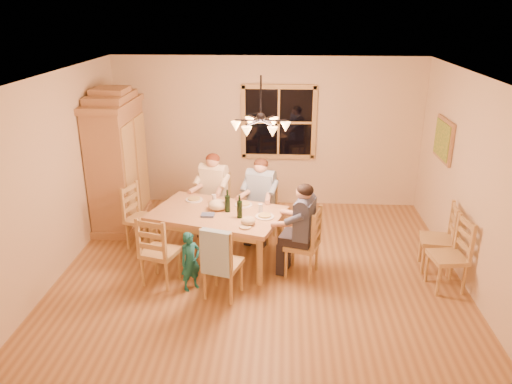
# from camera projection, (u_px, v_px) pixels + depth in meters

# --- Properties ---
(floor) EXTENTS (5.50, 5.50, 0.00)m
(floor) POSITION_uv_depth(u_px,v_px,m) (260.00, 267.00, 7.13)
(floor) COLOR olive
(floor) RESTS_ON ground
(ceiling) EXTENTS (5.50, 5.00, 0.02)m
(ceiling) POSITION_uv_depth(u_px,v_px,m) (261.00, 75.00, 6.17)
(ceiling) COLOR white
(ceiling) RESTS_ON wall_back
(wall_back) EXTENTS (5.50, 0.02, 2.70)m
(wall_back) POSITION_uv_depth(u_px,v_px,m) (267.00, 133.00, 8.99)
(wall_back) COLOR beige
(wall_back) RESTS_ON floor
(wall_left) EXTENTS (0.02, 5.00, 2.70)m
(wall_left) POSITION_uv_depth(u_px,v_px,m) (59.00, 174.00, 6.80)
(wall_left) COLOR beige
(wall_left) RESTS_ON floor
(wall_right) EXTENTS (0.02, 5.00, 2.70)m
(wall_right) POSITION_uv_depth(u_px,v_px,m) (471.00, 182.00, 6.50)
(wall_right) COLOR beige
(wall_right) RESTS_ON floor
(window) EXTENTS (1.30, 0.06, 1.30)m
(window) POSITION_uv_depth(u_px,v_px,m) (279.00, 122.00, 8.87)
(window) COLOR black
(window) RESTS_ON wall_back
(painting) EXTENTS (0.06, 0.78, 0.64)m
(painting) POSITION_uv_depth(u_px,v_px,m) (443.00, 140.00, 7.54)
(painting) COLOR #976641
(painting) RESTS_ON wall_right
(chandelier) EXTENTS (0.77, 0.68, 0.71)m
(chandelier) POSITION_uv_depth(u_px,v_px,m) (261.00, 124.00, 6.39)
(chandelier) COLOR black
(chandelier) RESTS_ON ceiling
(armoire) EXTENTS (0.66, 1.40, 2.30)m
(armoire) POSITION_uv_depth(u_px,v_px,m) (118.00, 164.00, 8.21)
(armoire) COLOR #976641
(armoire) RESTS_ON floor
(dining_table) EXTENTS (2.05, 1.58, 0.76)m
(dining_table) POSITION_uv_depth(u_px,v_px,m) (217.00, 218.00, 7.12)
(dining_table) COLOR #A8784A
(dining_table) RESTS_ON floor
(chair_far_left) EXTENTS (0.54, 0.53, 0.99)m
(chair_far_left) POSITION_uv_depth(u_px,v_px,m) (214.00, 215.00, 8.14)
(chair_far_left) COLOR tan
(chair_far_left) RESTS_ON floor
(chair_far_right) EXTENTS (0.54, 0.53, 0.99)m
(chair_far_right) POSITION_uv_depth(u_px,v_px,m) (261.00, 221.00, 7.88)
(chair_far_right) COLOR tan
(chair_far_right) RESTS_ON floor
(chair_near_left) EXTENTS (0.54, 0.53, 0.99)m
(chair_near_left) POSITION_uv_depth(u_px,v_px,m) (161.00, 262.00, 6.64)
(chair_near_left) COLOR tan
(chair_near_left) RESTS_ON floor
(chair_near_right) EXTENTS (0.54, 0.53, 0.99)m
(chair_near_right) POSITION_uv_depth(u_px,v_px,m) (223.00, 274.00, 6.35)
(chair_near_right) COLOR tan
(chair_near_right) RESTS_ON floor
(chair_end_left) EXTENTS (0.53, 0.54, 0.99)m
(chair_end_left) POSITION_uv_depth(u_px,v_px,m) (143.00, 228.00, 7.65)
(chair_end_left) COLOR tan
(chair_end_left) RESTS_ON floor
(chair_end_right) EXTENTS (0.53, 0.54, 0.99)m
(chair_end_right) POSITION_uv_depth(u_px,v_px,m) (302.00, 255.00, 6.84)
(chair_end_right) COLOR tan
(chair_end_right) RESTS_ON floor
(adult_woman) EXTENTS (0.49, 0.51, 0.87)m
(adult_woman) POSITION_uv_depth(u_px,v_px,m) (213.00, 184.00, 7.95)
(adult_woman) COLOR beige
(adult_woman) RESTS_ON floor
(adult_plaid_man) EXTENTS (0.49, 0.51, 0.87)m
(adult_plaid_man) POSITION_uv_depth(u_px,v_px,m) (261.00, 190.00, 7.69)
(adult_plaid_man) COLOR #2D587C
(adult_plaid_man) RESTS_ON floor
(adult_slate_man) EXTENTS (0.51, 0.49, 0.87)m
(adult_slate_man) POSITION_uv_depth(u_px,v_px,m) (303.00, 219.00, 6.65)
(adult_slate_man) COLOR #414B68
(adult_slate_man) RESTS_ON floor
(towel) EXTENTS (0.39, 0.21, 0.58)m
(towel) POSITION_uv_depth(u_px,v_px,m) (216.00, 253.00, 6.04)
(towel) COLOR #94BBC9
(towel) RESTS_ON chair_near_right
(wine_bottle_a) EXTENTS (0.08, 0.08, 0.33)m
(wine_bottle_a) POSITION_uv_depth(u_px,v_px,m) (227.00, 201.00, 7.03)
(wine_bottle_a) COLOR black
(wine_bottle_a) RESTS_ON dining_table
(wine_bottle_b) EXTENTS (0.08, 0.08, 0.33)m
(wine_bottle_b) POSITION_uv_depth(u_px,v_px,m) (240.00, 206.00, 6.83)
(wine_bottle_b) COLOR black
(wine_bottle_b) RESTS_ON dining_table
(plate_woman) EXTENTS (0.26, 0.26, 0.02)m
(plate_woman) POSITION_uv_depth(u_px,v_px,m) (194.00, 200.00, 7.49)
(plate_woman) COLOR white
(plate_woman) RESTS_ON dining_table
(plate_plaid) EXTENTS (0.26, 0.26, 0.02)m
(plate_plaid) POSITION_uv_depth(u_px,v_px,m) (244.00, 205.00, 7.30)
(plate_plaid) COLOR white
(plate_plaid) RESTS_ON dining_table
(plate_slate) EXTENTS (0.26, 0.26, 0.02)m
(plate_slate) POSITION_uv_depth(u_px,v_px,m) (265.00, 217.00, 6.89)
(plate_slate) COLOR white
(plate_slate) RESTS_ON dining_table
(wine_glass_a) EXTENTS (0.06, 0.06, 0.14)m
(wine_glass_a) POSITION_uv_depth(u_px,v_px,m) (214.00, 199.00, 7.35)
(wine_glass_a) COLOR silver
(wine_glass_a) RESTS_ON dining_table
(wine_glass_b) EXTENTS (0.06, 0.06, 0.14)m
(wine_glass_b) POSITION_uv_depth(u_px,v_px,m) (261.00, 209.00, 7.00)
(wine_glass_b) COLOR silver
(wine_glass_b) RESTS_ON dining_table
(cap) EXTENTS (0.20, 0.20, 0.11)m
(cap) POSITION_uv_depth(u_px,v_px,m) (248.00, 221.00, 6.65)
(cap) COLOR tan
(cap) RESTS_ON dining_table
(napkin) EXTENTS (0.21, 0.19, 0.03)m
(napkin) POSITION_uv_depth(u_px,v_px,m) (208.00, 215.00, 6.93)
(napkin) COLOR #495B87
(napkin) RESTS_ON dining_table
(cloth_bundle) EXTENTS (0.28, 0.22, 0.15)m
(cloth_bundle) POSITION_uv_depth(u_px,v_px,m) (218.00, 205.00, 7.12)
(cloth_bundle) COLOR beige
(cloth_bundle) RESTS_ON dining_table
(child) EXTENTS (0.35, 0.34, 0.81)m
(child) POSITION_uv_depth(u_px,v_px,m) (191.00, 261.00, 6.46)
(child) COLOR #176369
(child) RESTS_ON floor
(chair_spare_front) EXTENTS (0.48, 0.50, 0.99)m
(chair_spare_front) POSITION_uv_depth(u_px,v_px,m) (446.00, 267.00, 6.51)
(chair_spare_front) COLOR tan
(chair_spare_front) RESTS_ON floor
(chair_spare_back) EXTENTS (0.48, 0.50, 0.99)m
(chair_spare_back) POSITION_uv_depth(u_px,v_px,m) (435.00, 249.00, 6.98)
(chair_spare_back) COLOR tan
(chair_spare_back) RESTS_ON floor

